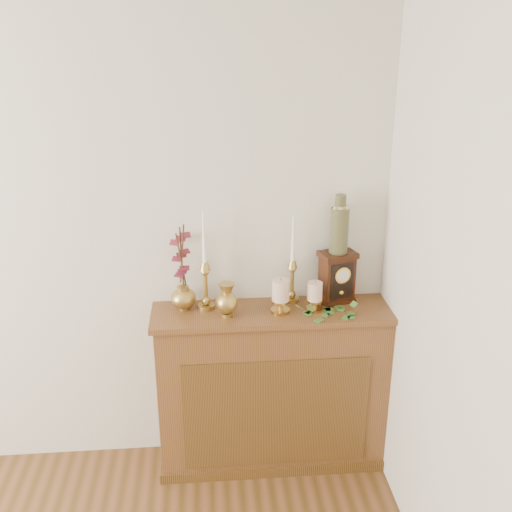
{
  "coord_description": "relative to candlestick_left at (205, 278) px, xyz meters",
  "views": [
    {
      "loc": [
        1.07,
        -0.62,
        2.29
      ],
      "look_at": [
        1.31,
        2.05,
        1.25
      ],
      "focal_mm": 42.0,
      "sensor_mm": 36.0,
      "label": 1
    }
  ],
  "objects": [
    {
      "name": "ceramic_vase",
      "position": [
        0.68,
        0.03,
        0.24
      ],
      "size": [
        0.09,
        0.09,
        0.3
      ],
      "rotation": [
        0.0,
        0.0,
        0.29
      ],
      "color": "#193226",
      "rests_on": "mantel_clock"
    },
    {
      "name": "bud_vase",
      "position": [
        0.1,
        -0.1,
        -0.08
      ],
      "size": [
        0.11,
        0.11,
        0.18
      ],
      "rotation": [
        0.0,
        0.0,
        -0.39
      ],
      "color": "tan",
      "rests_on": "console_shelf"
    },
    {
      "name": "pillar_candle_left",
      "position": [
        0.37,
        -0.08,
        -0.07
      ],
      "size": [
        0.1,
        0.1,
        0.19
      ],
      "rotation": [
        0.0,
        0.0,
        -0.36
      ],
      "color": "#C09543",
      "rests_on": "console_shelf"
    },
    {
      "name": "candlestick_center",
      "position": [
        0.45,
        0.05,
        -0.02
      ],
      "size": [
        0.08,
        0.08,
        0.47
      ],
      "rotation": [
        0.0,
        0.0,
        -0.15
      ],
      "color": "tan",
      "rests_on": "console_shelf"
    },
    {
      "name": "console_shelf",
      "position": [
        0.34,
        -0.05,
        -0.66
      ],
      "size": [
        1.24,
        0.34,
        0.93
      ],
      "color": "brown",
      "rests_on": "ground"
    },
    {
      "name": "mantel_clock",
      "position": [
        0.68,
        0.03,
        -0.04
      ],
      "size": [
        0.21,
        0.17,
        0.27
      ],
      "rotation": [
        0.0,
        0.0,
        0.29
      ],
      "color": "#37170B",
      "rests_on": "console_shelf"
    },
    {
      "name": "ivy_garland",
      "position": [
        0.58,
        -0.13,
        -0.16
      ],
      "size": [
        0.38,
        0.14,
        0.07
      ],
      "rotation": [
        0.0,
        0.0,
        -0.08
      ],
      "color": "#386B28",
      "rests_on": "console_shelf"
    },
    {
      "name": "pillar_candle_right",
      "position": [
        0.55,
        -0.07,
        -0.09
      ],
      "size": [
        0.08,
        0.08,
        0.16
      ],
      "rotation": [
        0.0,
        0.0,
        0.4
      ],
      "color": "#C09543",
      "rests_on": "console_shelf"
    },
    {
      "name": "candlestick_left",
      "position": [
        0.0,
        0.0,
        0.0
      ],
      "size": [
        0.09,
        0.09,
        0.52
      ],
      "rotation": [
        0.0,
        0.0,
        -0.44
      ],
      "color": "tan",
      "rests_on": "console_shelf"
    },
    {
      "name": "ginger_jar",
      "position": [
        -0.12,
        0.04,
        0.04
      ],
      "size": [
        0.19,
        0.2,
        0.47
      ],
      "rotation": [
        0.0,
        0.0,
        -0.12
      ],
      "color": "tan",
      "rests_on": "console_shelf"
    }
  ]
}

